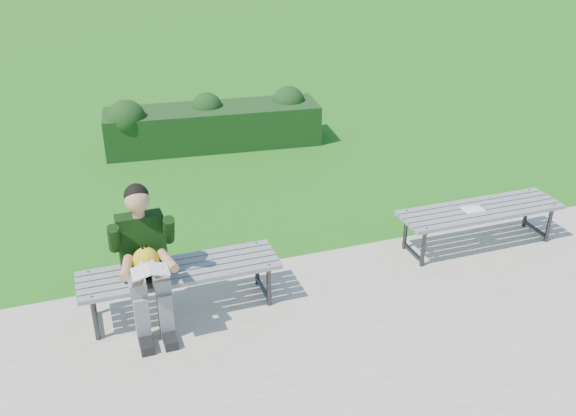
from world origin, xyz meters
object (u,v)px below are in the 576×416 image
object	(u,v)px
bench_left	(180,274)
bench_right	(480,213)
paper_sheet	(473,209)
hedge	(211,123)
seated_boy	(145,256)

from	to	relation	value
bench_left	bench_right	bearing A→B (deg)	2.51
paper_sheet	bench_left	bearing A→B (deg)	-177.41
hedge	seated_boy	size ratio (longest dim) A/B	2.47
seated_boy	paper_sheet	bearing A→B (deg)	3.90
hedge	bench_left	xyz separation A→B (m)	(-1.23, -4.10, 0.06)
bench_left	paper_sheet	xyz separation A→B (m)	(3.17, 0.14, 0.06)
paper_sheet	hedge	bearing A→B (deg)	116.14
hedge	bench_right	size ratio (longest dim) A/B	1.80
seated_boy	paper_sheet	distance (m)	3.48
bench_right	seated_boy	world-z (taller)	seated_boy
hedge	seated_boy	bearing A→B (deg)	-110.00
bench_right	bench_left	bearing A→B (deg)	-177.49
hedge	paper_sheet	size ratio (longest dim) A/B	13.95
bench_left	seated_boy	xyz separation A→B (m)	(-0.30, -0.09, 0.30)
bench_left	bench_right	size ratio (longest dim) A/B	1.00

